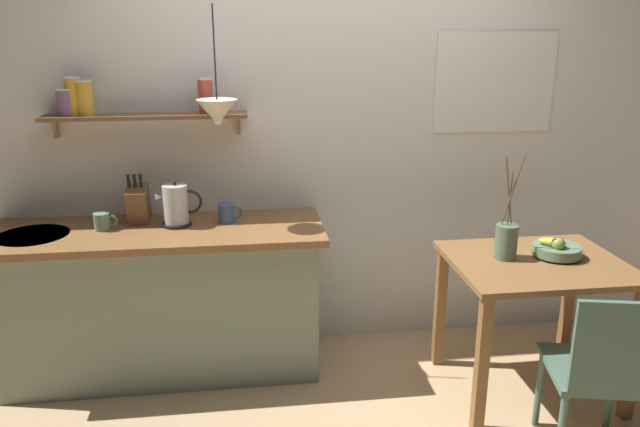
# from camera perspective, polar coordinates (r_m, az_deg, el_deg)

# --- Properties ---
(ground_plane) EXTENTS (14.00, 14.00, 0.00)m
(ground_plane) POSITION_cam_1_polar(r_m,az_deg,el_deg) (3.57, 2.19, -15.87)
(ground_plane) COLOR tan
(back_wall) EXTENTS (6.80, 0.11, 2.70)m
(back_wall) POSITION_cam_1_polar(r_m,az_deg,el_deg) (3.73, 3.88, 7.88)
(back_wall) COLOR white
(back_wall) RESTS_ON ground_plane
(kitchen_counter) EXTENTS (1.83, 0.63, 0.88)m
(kitchen_counter) POSITION_cam_1_polar(r_m,az_deg,el_deg) (3.63, -14.52, -7.83)
(kitchen_counter) COLOR gray
(kitchen_counter) RESTS_ON ground_plane
(wall_shelf) EXTENTS (1.10, 0.20, 0.34)m
(wall_shelf) POSITION_cam_1_polar(r_m,az_deg,el_deg) (3.54, -18.38, 9.56)
(wall_shelf) COLOR brown
(dining_table) EXTENTS (0.90, 0.74, 0.77)m
(dining_table) POSITION_cam_1_polar(r_m,az_deg,el_deg) (3.46, 19.40, -6.18)
(dining_table) COLOR brown
(dining_table) RESTS_ON ground_plane
(dining_chair_near) EXTENTS (0.49, 0.51, 0.87)m
(dining_chair_near) POSITION_cam_1_polar(r_m,az_deg,el_deg) (3.05, 24.74, -13.07)
(dining_chair_near) COLOR #4C6B5B
(dining_chair_near) RESTS_ON ground_plane
(fruit_bowl) EXTENTS (0.25, 0.25, 0.12)m
(fruit_bowl) POSITION_cam_1_polar(r_m,az_deg,el_deg) (3.48, 21.22, -3.10)
(fruit_bowl) COLOR slate
(fruit_bowl) RESTS_ON dining_table
(twig_vase) EXTENTS (0.12, 0.12, 0.56)m
(twig_vase) POSITION_cam_1_polar(r_m,az_deg,el_deg) (3.36, 17.00, -2.42)
(twig_vase) COLOR #567056
(twig_vase) RESTS_ON dining_table
(electric_kettle) EXTENTS (0.25, 0.16, 0.26)m
(electric_kettle) POSITION_cam_1_polar(r_m,az_deg,el_deg) (3.45, -13.26, 0.72)
(electric_kettle) COLOR black
(electric_kettle) RESTS_ON kitchen_counter
(knife_block) EXTENTS (0.11, 0.18, 0.29)m
(knife_block) POSITION_cam_1_polar(r_m,az_deg,el_deg) (3.56, -16.63, 0.89)
(knife_block) COLOR brown
(knife_block) RESTS_ON kitchen_counter
(coffee_mug_by_sink) EXTENTS (0.13, 0.09, 0.09)m
(coffee_mug_by_sink) POSITION_cam_1_polar(r_m,az_deg,el_deg) (3.52, -19.64, -0.70)
(coffee_mug_by_sink) COLOR slate
(coffee_mug_by_sink) RESTS_ON kitchen_counter
(coffee_mug_spare) EXTENTS (0.13, 0.09, 0.11)m
(coffee_mug_spare) POSITION_cam_1_polar(r_m,az_deg,el_deg) (3.48, -8.68, 0.04)
(coffee_mug_spare) COLOR #3D5B89
(coffee_mug_spare) RESTS_ON kitchen_counter
(pendant_lamp) EXTENTS (0.22, 0.22, 0.61)m
(pendant_lamp) POSITION_cam_1_polar(r_m,az_deg,el_deg) (3.28, -9.57, 9.34)
(pendant_lamp) COLOR black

